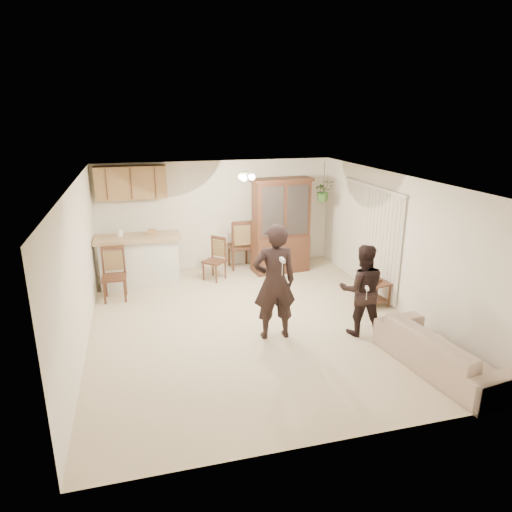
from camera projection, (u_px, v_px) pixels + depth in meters
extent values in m
plane|color=#C1B192|center=(252.00, 321.00, 8.10)|extent=(6.50, 6.50, 0.00)
cube|color=silver|center=(251.00, 180.00, 7.35)|extent=(5.50, 6.50, 0.02)
cube|color=white|center=(217.00, 215.00, 10.72)|extent=(5.50, 0.02, 2.50)
cube|color=white|center=(329.00, 344.00, 4.72)|extent=(5.50, 0.02, 2.50)
cube|color=white|center=(79.00, 268.00, 7.05)|extent=(0.02, 6.50, 2.50)
cube|color=white|center=(396.00, 243.00, 8.39)|extent=(0.02, 6.50, 2.50)
cube|color=silver|center=(140.00, 263.00, 9.66)|extent=(1.60, 0.55, 1.00)
cube|color=tan|center=(138.00, 238.00, 9.49)|extent=(1.75, 0.70, 0.08)
cube|color=olive|center=(131.00, 182.00, 9.83)|extent=(1.50, 0.34, 0.70)
imported|color=#235020|center=(324.00, 191.00, 10.32)|extent=(0.43, 0.37, 0.48)
cylinder|color=black|center=(324.00, 176.00, 10.22)|extent=(0.01, 0.01, 0.65)
imported|color=beige|center=(443.00, 347.00, 6.46)|extent=(0.98, 1.96, 0.73)
imported|color=black|center=(274.00, 285.00, 7.28)|extent=(0.68, 0.46, 1.80)
imported|color=black|center=(361.00, 296.00, 7.47)|extent=(0.78, 0.68, 1.35)
cube|color=#3E2316|center=(281.00, 254.00, 10.56)|extent=(1.30, 0.61, 0.84)
cube|color=#3E2316|center=(281.00, 209.00, 10.24)|extent=(1.30, 0.55, 1.26)
cube|color=silver|center=(281.00, 209.00, 10.24)|extent=(1.09, 0.12, 1.11)
cube|color=#3E2316|center=(282.00, 180.00, 10.04)|extent=(1.41, 0.64, 0.06)
cube|color=#3E2316|center=(377.00, 283.00, 8.62)|extent=(0.51, 0.51, 0.04)
cube|color=#3E2316|center=(375.00, 299.00, 8.72)|extent=(0.43, 0.43, 0.03)
cube|color=#3E2316|center=(377.00, 281.00, 8.61)|extent=(0.17, 0.13, 0.05)
cube|color=#3E2316|center=(114.00, 277.00, 8.91)|extent=(0.47, 0.47, 0.05)
cube|color=#97754B|center=(113.00, 264.00, 8.83)|extent=(0.34, 0.05, 0.40)
cube|color=#3E2316|center=(112.00, 251.00, 8.75)|extent=(0.42, 0.05, 0.08)
cube|color=#3E2316|center=(214.00, 261.00, 10.01)|extent=(0.59, 0.59, 0.05)
cube|color=#97754B|center=(214.00, 250.00, 9.93)|extent=(0.24, 0.25, 0.36)
cube|color=#3E2316|center=(214.00, 240.00, 9.86)|extent=(0.29, 0.30, 0.07)
cube|color=#3E2316|center=(240.00, 246.00, 10.76)|extent=(0.54, 0.54, 0.06)
cube|color=#97754B|center=(240.00, 233.00, 10.67)|extent=(0.39, 0.06, 0.45)
cube|color=#3E2316|center=(240.00, 221.00, 10.58)|extent=(0.48, 0.06, 0.09)
cube|color=white|center=(282.00, 260.00, 6.70)|extent=(0.06, 0.17, 0.05)
cube|color=white|center=(367.00, 288.00, 7.04)|extent=(0.08, 0.14, 0.04)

